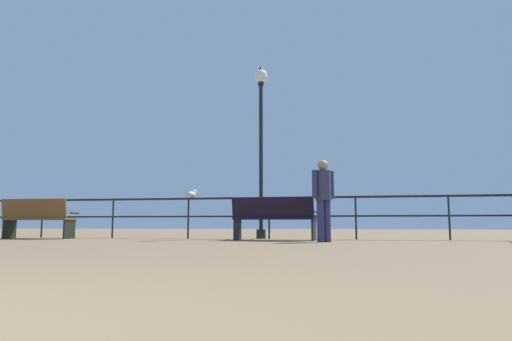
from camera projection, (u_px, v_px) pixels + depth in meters
pier_railing at (269, 208)px, 10.57m from camera, size 20.03×0.05×0.99m
bench_far_left at (37, 216)px, 10.73m from camera, size 1.69×0.69×0.95m
bench_near_left at (274, 216)px, 9.66m from camera, size 1.82×0.84×0.93m
lamppost_center at (261, 127)px, 11.15m from camera, size 0.34×0.34×4.33m
person_by_bench at (323, 195)px, 8.81m from camera, size 0.42×0.37×1.61m
seagull_on_rail at (192, 194)px, 10.99m from camera, size 0.23×0.44×0.21m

